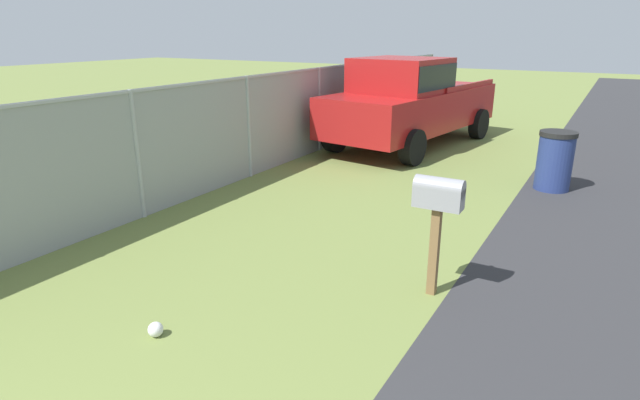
# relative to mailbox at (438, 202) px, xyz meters

# --- Properties ---
(mailbox) EXTENTS (0.22, 0.49, 1.29)m
(mailbox) POSITION_rel_mailbox_xyz_m (0.00, 0.00, 0.00)
(mailbox) COLOR brown
(mailbox) RESTS_ON ground
(pickup_truck) EXTENTS (5.60, 2.83, 2.09)m
(pickup_truck) POSITION_rel_mailbox_xyz_m (6.81, 2.89, 0.08)
(pickup_truck) COLOR maroon
(pickup_truck) RESTS_ON ground
(trash_bin) EXTENTS (0.62, 0.62, 1.03)m
(trash_bin) POSITION_rel_mailbox_xyz_m (4.71, -0.61, -0.51)
(trash_bin) COLOR navy
(trash_bin) RESTS_ON ground
(fence_section) EXTENTS (18.42, 0.07, 1.89)m
(fence_section) POSITION_rel_mailbox_xyz_m (4.04, 4.51, -0.01)
(fence_section) COLOR #9EA3A8
(fence_section) RESTS_ON ground
(litter_bag_midfield_b) EXTENTS (0.14, 0.14, 0.14)m
(litter_bag_midfield_b) POSITION_rel_mailbox_xyz_m (-2.06, 1.92, -0.96)
(litter_bag_midfield_b) COLOR silver
(litter_bag_midfield_b) RESTS_ON ground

